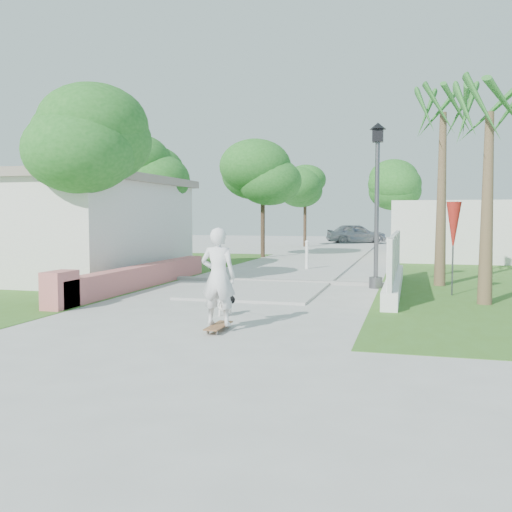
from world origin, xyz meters
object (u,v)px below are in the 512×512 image
(bollard, at_px, (307,254))
(patio_umbrella, at_px, (453,227))
(skateboarder, at_px, (218,279))
(street_lamp, at_px, (377,198))
(parked_car, at_px, (356,234))
(dog, at_px, (226,304))

(bollard, height_order, patio_umbrella, patio_umbrella)
(bollard, relative_size, skateboarder, 0.52)
(patio_umbrella, distance_m, skateboarder, 6.87)
(street_lamp, bearing_deg, bollard, 120.96)
(bollard, distance_m, parked_car, 20.89)
(street_lamp, height_order, bollard, street_lamp)
(skateboarder, relative_size, parked_car, 0.50)
(skateboarder, distance_m, parked_car, 31.76)
(bollard, bearing_deg, dog, -89.28)
(parked_car, bearing_deg, street_lamp, 168.54)
(dog, bearing_deg, skateboarder, -63.03)
(street_lamp, height_order, patio_umbrella, street_lamp)
(patio_umbrella, bearing_deg, parked_car, 100.26)
(bollard, relative_size, patio_umbrella, 0.47)
(street_lamp, bearing_deg, patio_umbrella, -27.76)
(street_lamp, distance_m, parked_car, 25.61)
(bollard, height_order, skateboarder, skateboarder)
(patio_umbrella, relative_size, dog, 4.02)
(skateboarder, height_order, dog, skateboarder)
(bollard, distance_m, dog, 9.64)
(dog, distance_m, parked_car, 30.53)
(patio_umbrella, height_order, skateboarder, patio_umbrella)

